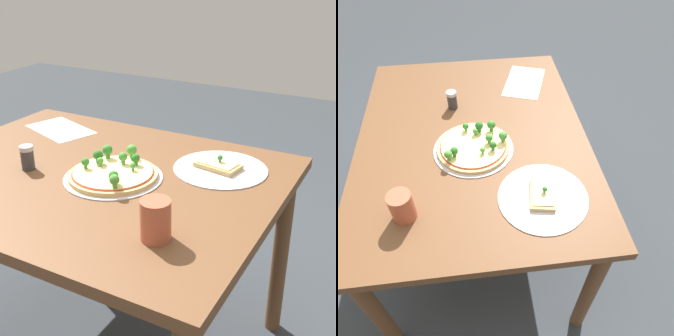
{
  "view_description": "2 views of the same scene",
  "coord_description": "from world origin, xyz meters",
  "views": [
    {
      "loc": [
        -0.89,
        1.11,
        1.4
      ],
      "look_at": [
        -0.23,
        -0.11,
        0.77
      ],
      "focal_mm": 50.0,
      "sensor_mm": 36.0,
      "label": 1
    },
    {
      "loc": [
        -1.06,
        -0.01,
        1.66
      ],
      "look_at": [
        -0.23,
        -0.11,
        0.77
      ],
      "focal_mm": 35.0,
      "sensor_mm": 36.0,
      "label": 2
    }
  ],
  "objects": [
    {
      "name": "ground_plane",
      "position": [
        0.0,
        0.0,
        0.0
      ],
      "size": [
        8.0,
        8.0,
        0.0
      ],
      "primitive_type": "plane",
      "color": "#33383D"
    },
    {
      "name": "dining_table",
      "position": [
        0.0,
        0.0,
        0.66
      ],
      "size": [
        1.24,
        0.95,
        0.75
      ],
      "color": "brown",
      "rests_on": "ground_plane"
    },
    {
      "name": "pizza_tray_whole",
      "position": [
        -0.09,
        -0.01,
        0.77
      ],
      "size": [
        0.32,
        0.32,
        0.07
      ],
      "color": "#B7B7BC",
      "rests_on": "dining_table"
    },
    {
      "name": "pizza_tray_slice",
      "position": [
        -0.36,
        -0.23,
        0.76
      ],
      "size": [
        0.32,
        0.32,
        0.05
      ],
      "color": "#B7B7BC",
      "rests_on": "dining_table"
    },
    {
      "name": "drinking_cup",
      "position": [
        -0.39,
        0.24,
        0.81
      ],
      "size": [
        0.08,
        0.08,
        0.11
      ],
      "primitive_type": "cylinder",
      "color": "#AD5138",
      "rests_on": "dining_table"
    },
    {
      "name": "condiment_shaker",
      "position": [
        0.2,
        0.08,
        0.79
      ],
      "size": [
        0.05,
        0.05,
        0.08
      ],
      "color": "#333338",
      "rests_on": "dining_table"
    },
    {
      "name": "paper_menu",
      "position": [
        0.37,
        -0.28,
        0.75
      ],
      "size": [
        0.32,
        0.26,
        0.0
      ],
      "primitive_type": "cube",
      "rotation": [
        0.0,
        0.0,
        -0.33
      ],
      "color": "white",
      "rests_on": "dining_table"
    }
  ]
}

